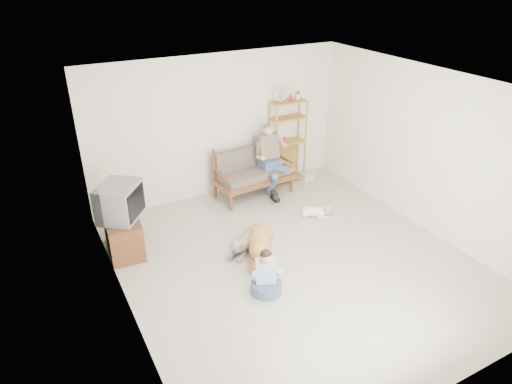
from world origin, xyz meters
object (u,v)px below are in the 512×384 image
loveseat (252,171)px  tv_stand (123,235)px  etagere (287,141)px  golden_retriever (259,244)px

loveseat → tv_stand: bearing=-168.2°
loveseat → tv_stand: loveseat is taller
etagere → tv_stand: bearing=-164.4°
loveseat → etagere: bearing=7.3°
tv_stand → golden_retriever: (1.85, -1.07, -0.12)m
loveseat → golden_retriever: bearing=-119.8°
etagere → tv_stand: (-3.64, -1.01, -0.57)m
etagere → golden_retriever: size_ratio=1.53×
loveseat → etagere: etagere is taller
loveseat → tv_stand: (-2.73, -0.82, -0.19)m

